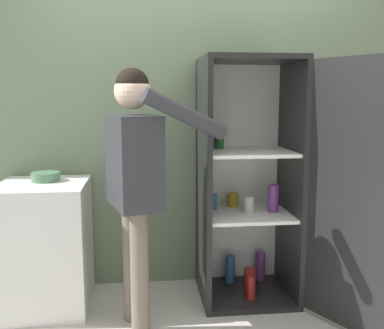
# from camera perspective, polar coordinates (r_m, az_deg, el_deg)

# --- Properties ---
(wall_back) EXTENTS (7.00, 0.06, 2.55)m
(wall_back) POSITION_cam_1_polar(r_m,az_deg,el_deg) (3.50, 0.40, 5.43)
(wall_back) COLOR gray
(wall_back) RESTS_ON ground_plane
(refrigerator) EXTENTS (1.04, 1.21, 1.74)m
(refrigerator) POSITION_cam_1_polar(r_m,az_deg,el_deg) (3.21, 9.52, -2.58)
(refrigerator) COLOR black
(refrigerator) RESTS_ON ground_plane
(person) EXTENTS (0.75, 0.59, 1.64)m
(person) POSITION_cam_1_polar(r_m,az_deg,el_deg) (2.79, -7.22, -0.50)
(person) COLOR #726656
(person) RESTS_ON ground_plane
(counter) EXTENTS (0.59, 0.62, 0.88)m
(counter) POSITION_cam_1_polar(r_m,az_deg,el_deg) (3.34, -18.13, -9.74)
(counter) COLOR white
(counter) RESTS_ON ground_plane
(bowl) EXTENTS (0.20, 0.20, 0.06)m
(bowl) POSITION_cam_1_polar(r_m,az_deg,el_deg) (3.30, -18.10, -1.49)
(bowl) COLOR #517F5B
(bowl) RESTS_ON counter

